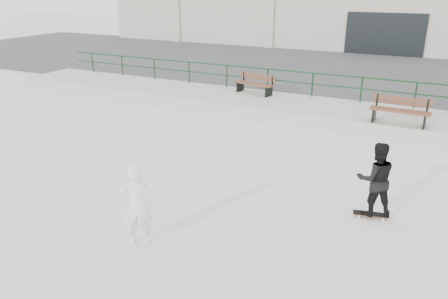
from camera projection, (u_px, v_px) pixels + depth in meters
The scene contains 9 objects.
ground at pixel (212, 237), 9.16m from camera, with size 120.00×120.00×0.00m, color white.
ledge at pixel (327, 113), 17.00m from camera, with size 30.00×3.00×0.50m, color #B0ACA0.
parking_strip at pixel (365, 75), 24.09m from camera, with size 60.00×14.00×0.50m, color #3F3F3F.
railing at pixel (337, 81), 17.73m from camera, with size 28.00×0.06×1.03m.
bench_left at pixel (255, 84), 18.80m from camera, with size 1.87×0.89×0.83m.
bench_right at pixel (400, 111), 14.76m from camera, with size 1.96×0.62×0.90m.
skateboard at pixel (371, 214), 9.94m from camera, with size 0.81×0.37×0.09m.
standing_skater at pixel (376, 179), 9.62m from camera, with size 0.84×0.65×1.72m, color black.
seated_skater at pixel (137, 205), 8.68m from camera, with size 0.63×0.42×1.74m, color white.
Camera 1 is at (3.77, -6.94, 5.01)m, focal length 35.00 mm.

